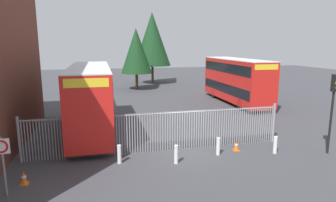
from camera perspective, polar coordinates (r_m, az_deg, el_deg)
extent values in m
plane|color=#3D3D42|center=(24.26, -2.17, -2.89)|extent=(100.00, 100.00, 0.00)
cylinder|color=gray|center=(16.34, -27.06, -7.02)|extent=(0.06, 0.06, 2.20)
cylinder|color=gray|center=(16.30, -26.58, -7.02)|extent=(0.06, 0.06, 2.20)
cylinder|color=gray|center=(16.27, -26.10, -7.01)|extent=(0.06, 0.06, 2.20)
cylinder|color=gray|center=(16.24, -25.62, -7.00)|extent=(0.06, 0.06, 2.20)
cylinder|color=gray|center=(16.21, -25.13, -6.99)|extent=(0.06, 0.06, 2.20)
cylinder|color=gray|center=(16.18, -24.64, -6.98)|extent=(0.06, 0.06, 2.20)
cylinder|color=gray|center=(16.15, -24.15, -6.97)|extent=(0.06, 0.06, 2.20)
cylinder|color=gray|center=(16.13, -23.66, -6.96)|extent=(0.06, 0.06, 2.20)
cylinder|color=gray|center=(16.10, -23.17, -6.95)|extent=(0.06, 0.06, 2.20)
cylinder|color=gray|center=(16.07, -22.67, -6.94)|extent=(0.06, 0.06, 2.20)
cylinder|color=gray|center=(16.05, -22.18, -6.93)|extent=(0.06, 0.06, 2.20)
cylinder|color=gray|center=(16.03, -21.68, -6.92)|extent=(0.06, 0.06, 2.20)
cylinder|color=gray|center=(16.01, -21.18, -6.90)|extent=(0.06, 0.06, 2.20)
cylinder|color=gray|center=(15.99, -20.68, -6.89)|extent=(0.06, 0.06, 2.20)
cylinder|color=gray|center=(15.97, -20.18, -6.88)|extent=(0.06, 0.06, 2.20)
cylinder|color=gray|center=(15.95, -19.68, -6.86)|extent=(0.06, 0.06, 2.20)
cylinder|color=gray|center=(15.94, -19.17, -6.85)|extent=(0.06, 0.06, 2.20)
cylinder|color=gray|center=(15.92, -18.67, -6.83)|extent=(0.06, 0.06, 2.20)
cylinder|color=gray|center=(15.91, -18.16, -6.82)|extent=(0.06, 0.06, 2.20)
cylinder|color=gray|center=(15.90, -17.66, -6.80)|extent=(0.06, 0.06, 2.20)
cylinder|color=gray|center=(15.88, -17.15, -6.78)|extent=(0.06, 0.06, 2.20)
cylinder|color=gray|center=(15.87, -16.64, -6.76)|extent=(0.06, 0.06, 2.20)
cylinder|color=gray|center=(15.87, -16.14, -6.74)|extent=(0.06, 0.06, 2.20)
cylinder|color=gray|center=(15.86, -15.63, -6.73)|extent=(0.06, 0.06, 2.20)
cylinder|color=gray|center=(15.85, -15.12, -6.71)|extent=(0.06, 0.06, 2.20)
cylinder|color=gray|center=(15.85, -14.61, -6.69)|extent=(0.06, 0.06, 2.20)
cylinder|color=gray|center=(15.84, -14.10, -6.66)|extent=(0.06, 0.06, 2.20)
cylinder|color=gray|center=(15.84, -13.59, -6.64)|extent=(0.06, 0.06, 2.20)
cylinder|color=gray|center=(15.84, -13.08, -6.62)|extent=(0.06, 0.06, 2.20)
cylinder|color=gray|center=(15.84, -12.57, -6.60)|extent=(0.06, 0.06, 2.20)
cylinder|color=gray|center=(15.84, -12.06, -6.58)|extent=(0.06, 0.06, 2.20)
cylinder|color=gray|center=(15.84, -11.55, -6.55)|extent=(0.06, 0.06, 2.20)
cylinder|color=gray|center=(15.85, -11.04, -6.53)|extent=(0.06, 0.06, 2.20)
cylinder|color=gray|center=(15.85, -10.53, -6.51)|extent=(0.06, 0.06, 2.20)
cylinder|color=gray|center=(15.86, -10.03, -6.48)|extent=(0.06, 0.06, 2.20)
cylinder|color=gray|center=(15.86, -9.52, -6.46)|extent=(0.06, 0.06, 2.20)
cylinder|color=gray|center=(15.87, -9.01, -6.43)|extent=(0.06, 0.06, 2.20)
cylinder|color=gray|center=(15.88, -8.50, -6.40)|extent=(0.06, 0.06, 2.20)
cylinder|color=gray|center=(15.89, -8.00, -6.38)|extent=(0.06, 0.06, 2.20)
cylinder|color=gray|center=(15.90, -7.49, -6.35)|extent=(0.06, 0.06, 2.20)
cylinder|color=gray|center=(15.92, -6.99, -6.32)|extent=(0.06, 0.06, 2.20)
cylinder|color=gray|center=(15.93, -6.48, -6.29)|extent=(0.06, 0.06, 2.20)
cylinder|color=gray|center=(15.95, -5.98, -6.27)|extent=(0.06, 0.06, 2.20)
cylinder|color=gray|center=(15.97, -5.48, -6.24)|extent=(0.06, 0.06, 2.20)
cylinder|color=gray|center=(15.98, -4.98, -6.21)|extent=(0.06, 0.06, 2.20)
cylinder|color=gray|center=(16.00, -4.48, -6.18)|extent=(0.06, 0.06, 2.20)
cylinder|color=gray|center=(16.02, -3.98, -6.15)|extent=(0.06, 0.06, 2.20)
cylinder|color=gray|center=(16.05, -3.49, -6.12)|extent=(0.06, 0.06, 2.20)
cylinder|color=gray|center=(16.07, -2.99, -6.09)|extent=(0.06, 0.06, 2.20)
cylinder|color=gray|center=(16.09, -2.50, -6.06)|extent=(0.06, 0.06, 2.20)
cylinder|color=gray|center=(16.12, -2.01, -6.02)|extent=(0.06, 0.06, 2.20)
cylinder|color=gray|center=(16.15, -1.52, -5.99)|extent=(0.06, 0.06, 2.20)
cylinder|color=gray|center=(16.17, -1.03, -5.96)|extent=(0.06, 0.06, 2.20)
cylinder|color=gray|center=(16.20, -0.54, -5.93)|extent=(0.06, 0.06, 2.20)
cylinder|color=gray|center=(16.23, -0.06, -5.89)|extent=(0.06, 0.06, 2.20)
cylinder|color=gray|center=(16.26, 0.43, -5.86)|extent=(0.06, 0.06, 2.20)
cylinder|color=gray|center=(16.30, 0.91, -5.83)|extent=(0.06, 0.06, 2.20)
cylinder|color=gray|center=(16.33, 1.39, -5.79)|extent=(0.06, 0.06, 2.20)
cylinder|color=gray|center=(16.36, 1.86, -5.76)|extent=(0.06, 0.06, 2.20)
cylinder|color=gray|center=(16.40, 2.34, -5.73)|extent=(0.06, 0.06, 2.20)
cylinder|color=gray|center=(16.44, 2.81, -5.69)|extent=(0.06, 0.06, 2.20)
cylinder|color=gray|center=(16.47, 3.28, -5.66)|extent=(0.06, 0.06, 2.20)
cylinder|color=gray|center=(16.51, 3.75, -5.62)|extent=(0.06, 0.06, 2.20)
cylinder|color=gray|center=(16.55, 4.22, -5.59)|extent=(0.06, 0.06, 2.20)
cylinder|color=gray|center=(16.59, 4.68, -5.55)|extent=(0.06, 0.06, 2.20)
cylinder|color=gray|center=(16.64, 5.14, -5.52)|extent=(0.06, 0.06, 2.20)
cylinder|color=gray|center=(16.68, 5.60, -5.48)|extent=(0.06, 0.06, 2.20)
cylinder|color=gray|center=(16.73, 6.05, -5.45)|extent=(0.06, 0.06, 2.20)
cylinder|color=gray|center=(16.77, 6.51, -5.41)|extent=(0.06, 0.06, 2.20)
cylinder|color=gray|center=(16.82, 6.96, -5.37)|extent=(0.06, 0.06, 2.20)
cylinder|color=gray|center=(16.86, 7.41, -5.34)|extent=(0.06, 0.06, 2.20)
cylinder|color=gray|center=(16.91, 7.85, -5.30)|extent=(0.06, 0.06, 2.20)
cylinder|color=gray|center=(16.96, 8.30, -5.27)|extent=(0.06, 0.06, 2.20)
cylinder|color=gray|center=(17.01, 8.74, -5.23)|extent=(0.06, 0.06, 2.20)
cylinder|color=gray|center=(17.07, 9.18, -5.19)|extent=(0.06, 0.06, 2.20)
cylinder|color=gray|center=(17.12, 9.61, -5.16)|extent=(0.06, 0.06, 2.20)
cylinder|color=gray|center=(17.17, 10.04, -5.12)|extent=(0.06, 0.06, 2.20)
cylinder|color=gray|center=(17.23, 10.47, -5.08)|extent=(0.06, 0.06, 2.20)
cylinder|color=gray|center=(17.28, 10.90, -5.05)|extent=(0.06, 0.06, 2.20)
cylinder|color=gray|center=(17.34, 11.33, -5.01)|extent=(0.06, 0.06, 2.20)
cylinder|color=gray|center=(17.40, 11.75, -4.97)|extent=(0.06, 0.06, 2.20)
cylinder|color=gray|center=(17.45, 12.17, -4.93)|extent=(0.06, 0.06, 2.20)
cylinder|color=gray|center=(17.51, 12.58, -4.90)|extent=(0.06, 0.06, 2.20)
cylinder|color=gray|center=(17.57, 12.99, -4.86)|extent=(0.06, 0.06, 2.20)
cylinder|color=gray|center=(17.64, 13.40, -4.82)|extent=(0.06, 0.06, 2.20)
cylinder|color=gray|center=(17.70, 13.81, -4.79)|extent=(0.06, 0.06, 2.20)
cylinder|color=gray|center=(17.76, 14.22, -4.75)|extent=(0.06, 0.06, 2.20)
cylinder|color=gray|center=(17.82, 14.62, -4.71)|extent=(0.06, 0.06, 2.20)
cylinder|color=gray|center=(17.89, 15.02, -4.68)|extent=(0.06, 0.06, 2.20)
cylinder|color=gray|center=(17.95, 15.41, -4.64)|extent=(0.06, 0.06, 2.20)
cylinder|color=gray|center=(18.02, 15.80, -4.60)|extent=(0.06, 0.06, 2.20)
cylinder|color=gray|center=(18.09, 16.19, -4.57)|extent=(0.06, 0.06, 2.20)
cylinder|color=gray|center=(18.16, 16.58, -4.53)|extent=(0.06, 0.06, 2.20)
cylinder|color=gray|center=(18.22, 16.96, -4.49)|extent=(0.06, 0.06, 2.20)
cylinder|color=gray|center=(18.29, 17.34, -4.46)|extent=(0.06, 0.06, 2.20)
cylinder|color=gray|center=(18.37, 17.72, -4.42)|extent=(0.06, 0.06, 2.20)
cylinder|color=gray|center=(18.44, 18.10, -4.38)|extent=(0.06, 0.06, 2.20)
cylinder|color=gray|center=(18.51, 18.47, -4.35)|extent=(0.06, 0.06, 2.20)
cylinder|color=gray|center=(18.58, 18.84, -4.31)|extent=(0.06, 0.06, 2.20)
cylinder|color=gray|center=(18.66, 19.20, -4.28)|extent=(0.06, 0.06, 2.20)
cylinder|color=gray|center=(18.73, 19.57, -4.24)|extent=(0.06, 0.06, 2.20)
cylinder|color=gray|center=(18.80, 19.93, -4.21)|extent=(0.06, 0.06, 2.20)
cylinder|color=gray|center=(15.86, -1.78, -2.48)|extent=(14.15, 0.07, 0.07)
cylinder|color=gray|center=(16.32, -27.09, -6.77)|extent=(0.14, 0.14, 2.35)
cylinder|color=gray|center=(18.79, 19.94, -3.98)|extent=(0.14, 0.14, 2.35)
cube|color=red|center=(20.12, -14.87, 0.70)|extent=(2.50, 10.80, 4.00)
cube|color=black|center=(20.28, -14.76, -1.52)|extent=(2.54, 10.37, 0.90)
cube|color=black|center=(19.95, -15.04, 4.10)|extent=(2.54, 10.37, 0.90)
cube|color=yellow|center=(14.59, -15.67, 3.44)|extent=(2.12, 0.12, 0.44)
cube|color=silver|center=(19.87, -15.16, 6.47)|extent=(2.50, 10.80, 0.08)
cylinder|color=black|center=(17.38, -18.48, -7.33)|extent=(0.30, 1.04, 1.04)
cylinder|color=black|center=(17.30, -11.16, -7.05)|extent=(0.30, 1.04, 1.04)
cylinder|color=black|center=(23.45, -17.17, -2.56)|extent=(0.30, 1.04, 1.04)
cylinder|color=black|center=(23.39, -11.79, -2.33)|extent=(0.30, 1.04, 1.04)
cube|color=red|center=(30.16, 13.13, 4.10)|extent=(2.50, 10.80, 4.00)
cube|color=black|center=(30.26, 13.06, 2.60)|extent=(2.54, 10.37, 0.90)
cube|color=black|center=(30.04, 13.23, 6.37)|extent=(2.54, 10.37, 0.90)
cube|color=yellow|center=(25.35, 18.66, 6.31)|extent=(2.12, 0.12, 0.44)
cube|color=silver|center=(29.99, 13.30, 7.95)|extent=(2.50, 10.80, 0.08)
cylinder|color=black|center=(27.00, 14.00, -0.65)|extent=(0.30, 1.04, 1.04)
cylinder|color=black|center=(28.07, 18.00, -0.43)|extent=(0.30, 1.04, 1.04)
cylinder|color=black|center=(32.64, 8.95, 1.52)|extent=(0.30, 1.04, 1.04)
cylinder|color=black|center=(33.53, 12.44, 1.64)|extent=(0.30, 1.04, 1.04)
cylinder|color=silver|center=(14.86, -9.48, -10.23)|extent=(0.20, 0.20, 0.95)
cylinder|color=silver|center=(14.65, 1.60, -10.39)|extent=(0.20, 0.20, 0.95)
cylinder|color=silver|center=(15.96, 9.78, -8.72)|extent=(0.20, 0.20, 0.95)
cylinder|color=silver|center=(16.98, 20.22, -8.05)|extent=(0.20, 0.20, 0.95)
cube|color=orange|center=(16.92, 13.17, -9.34)|extent=(0.34, 0.34, 0.04)
cone|color=orange|center=(16.82, 13.22, -8.40)|extent=(0.28, 0.28, 0.55)
cylinder|color=white|center=(16.81, 13.22, -8.31)|extent=(0.19, 0.19, 0.07)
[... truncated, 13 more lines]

